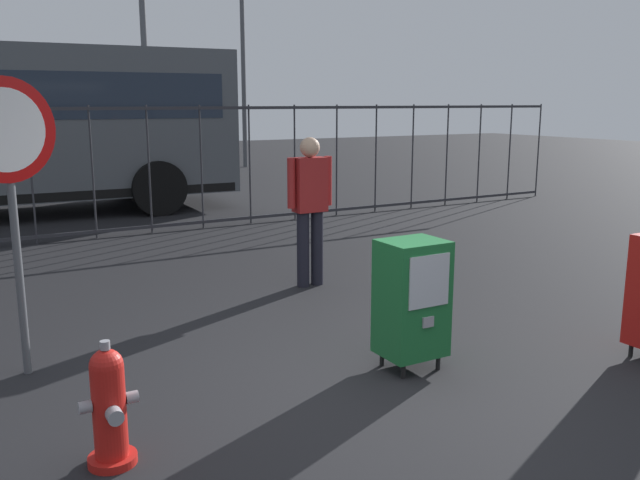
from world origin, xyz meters
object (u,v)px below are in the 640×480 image
at_px(fire_hydrant, 109,407).
at_px(newspaper_box_primary, 412,298).
at_px(street_light_near_left, 142,6).
at_px(stop_sign, 9,165).
at_px(pedestrian, 310,203).
at_px(street_light_near_right, 243,36).

relative_size(fire_hydrant, newspaper_box_primary, 0.73).
distance_m(fire_hydrant, street_light_near_left, 12.69).
xyz_separation_m(fire_hydrant, stop_sign, (-0.26, 1.66, 1.25)).
bearing_deg(stop_sign, pedestrian, 20.36).
xyz_separation_m(stop_sign, pedestrian, (3.11, 1.16, -0.65)).
xyz_separation_m(stop_sign, street_light_near_right, (8.18, 14.63, 2.43)).
relative_size(stop_sign, pedestrian, 1.34).
xyz_separation_m(pedestrian, street_light_near_left, (0.68, 8.79, 3.14)).
height_order(fire_hydrant, stop_sign, stop_sign).
xyz_separation_m(newspaper_box_primary, stop_sign, (-2.62, 1.36, 1.03)).
xyz_separation_m(stop_sign, street_light_near_left, (3.79, 9.94, 2.49)).
distance_m(newspaper_box_primary, pedestrian, 2.59).
bearing_deg(pedestrian, street_light_near_left, 85.57).
bearing_deg(pedestrian, fire_hydrant, -135.40).
relative_size(newspaper_box_primary, stop_sign, 0.46).
distance_m(pedestrian, street_light_near_right, 14.72).
height_order(pedestrian, street_light_near_right, street_light_near_right).
bearing_deg(newspaper_box_primary, street_light_near_right, 70.84).
relative_size(fire_hydrant, street_light_near_right, 0.11).
height_order(street_light_near_left, street_light_near_right, street_light_near_left).
relative_size(fire_hydrant, pedestrian, 0.45).
relative_size(fire_hydrant, stop_sign, 0.33).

